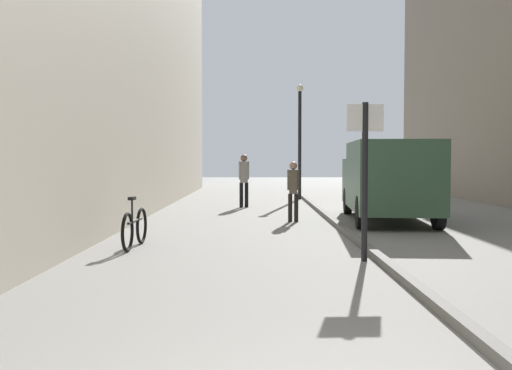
{
  "coord_description": "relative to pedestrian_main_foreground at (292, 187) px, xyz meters",
  "views": [
    {
      "loc": [
        -0.45,
        -2.95,
        1.68
      ],
      "look_at": [
        -0.42,
        9.13,
        1.15
      ],
      "focal_mm": 41.84,
      "sensor_mm": 36.0,
      "label": 1
    }
  ],
  "objects": [
    {
      "name": "pedestrian_main_foreground",
      "position": [
        0.0,
        0.0,
        0.0
      ],
      "size": [
        0.32,
        0.21,
        1.61
      ],
      "rotation": [
        0.0,
        0.0,
        3.06
      ],
      "color": "black",
      "rests_on": "ground_plane"
    },
    {
      "name": "bicycle_leaning",
      "position": [
        -3.28,
        -4.65,
        -0.55
      ],
      "size": [
        0.15,
        1.77,
        0.98
      ],
      "rotation": [
        0.0,
        0.0,
        -0.05
      ],
      "color": "black",
      "rests_on": "ground_plane"
    },
    {
      "name": "ground_plane",
      "position": [
        -0.55,
        -0.9,
        -0.93
      ],
      "size": [
        80.0,
        80.0,
        0.0
      ],
      "primitive_type": "plane",
      "color": "gray"
    },
    {
      "name": "lamp_post",
      "position": [
        0.83,
        9.04,
        1.79
      ],
      "size": [
        0.28,
        0.28,
        4.76
      ],
      "color": "black",
      "rests_on": "ground_plane"
    },
    {
      "name": "kerb_strip",
      "position": [
        1.03,
        -0.9,
        -0.87
      ],
      "size": [
        0.16,
        40.0,
        0.12
      ],
      "primitive_type": "cube",
      "color": "#615F5B",
      "rests_on": "ground_plane"
    },
    {
      "name": "street_sign_post",
      "position": [
        0.79,
        -6.12,
        0.62
      ],
      "size": [
        0.6,
        0.1,
        2.6
      ],
      "rotation": [
        0.0,
        0.0,
        3.19
      ],
      "color": "black",
      "rests_on": "ground_plane"
    },
    {
      "name": "delivery_van",
      "position": [
        2.57,
        0.24,
        0.24
      ],
      "size": [
        2.41,
        5.7,
        2.14
      ],
      "rotation": [
        0.0,
        0.0,
        -0.07
      ],
      "color": "#335138",
      "rests_on": "ground_plane"
    },
    {
      "name": "pedestrian_mid_block",
      "position": [
        -1.41,
        4.79,
        0.13
      ],
      "size": [
        0.36,
        0.24,
        1.84
      ],
      "rotation": [
        0.0,
        0.0,
        3.34
      ],
      "color": "black",
      "rests_on": "ground_plane"
    }
  ]
}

